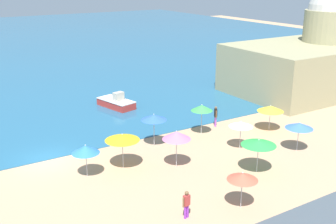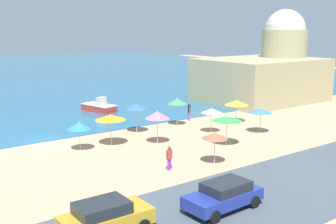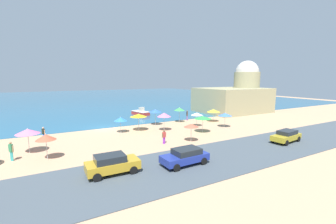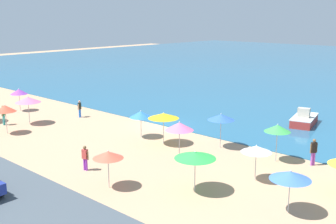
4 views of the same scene
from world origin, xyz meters
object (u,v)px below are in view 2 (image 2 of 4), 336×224
beach_umbrella_2 (157,115)px  parked_car_3 (224,195)px  beach_umbrella_5 (136,107)px  bather_3 (189,111)px  parked_car_2 (105,217)px  skiff_nearshore (99,107)px  beach_umbrella_9 (212,111)px  beach_umbrella_1 (227,119)px  beach_umbrella_11 (261,111)px  beach_umbrella_0 (111,117)px  beach_umbrella_10 (215,136)px  beach_umbrella_6 (79,126)px  beach_umbrella_7 (177,102)px  beach_umbrella_13 (236,103)px  harbor_fortress (268,71)px  bather_2 (169,157)px

beach_umbrella_2 → parked_car_3: size_ratio=0.64×
beach_umbrella_5 → bather_3: beach_umbrella_5 is taller
parked_car_2 → skiff_nearshore: 28.74m
beach_umbrella_9 → parked_car_2: beach_umbrella_9 is taller
beach_umbrella_1 → beach_umbrella_11: size_ratio=1.04×
beach_umbrella_0 → parked_car_3: (-1.25, -14.09, -1.43)m
beach_umbrella_5 → beach_umbrella_10: bearing=-91.9°
beach_umbrella_2 → parked_car_2: size_ratio=0.65×
beach_umbrella_6 → parked_car_3: beach_umbrella_6 is taller
beach_umbrella_2 → beach_umbrella_7: (5.15, 4.12, -0.03)m
beach_umbrella_1 → parked_car_3: beach_umbrella_1 is taller
beach_umbrella_2 → bather_3: beach_umbrella_2 is taller
beach_umbrella_1 → beach_umbrella_7: (0.93, 7.65, 0.19)m
beach_umbrella_0 → parked_car_2: size_ratio=0.61×
beach_umbrella_13 → bather_3: (-3.34, 3.18, -0.92)m
beach_umbrella_11 → bather_3: (-2.01, 7.47, -0.97)m
beach_umbrella_10 → harbor_fortress: 28.18m
bather_2 → beach_umbrella_10: bearing=-13.4°
skiff_nearshore → beach_umbrella_6: bearing=-122.5°
beach_umbrella_11 → bather_3: beach_umbrella_11 is taller
beach_umbrella_11 → bather_3: size_ratio=1.25×
bather_3 → beach_umbrella_7: bearing=-157.4°
beach_umbrella_1 → harbor_fortress: bearing=33.0°
parked_car_3 → beach_umbrella_11: bearing=35.5°
beach_umbrella_5 → beach_umbrella_10: beach_umbrella_5 is taller
beach_umbrella_5 → beach_umbrella_2: bearing=-98.0°
bather_3 → skiff_nearshore: (-5.06, 9.62, -0.52)m
bather_2 → parked_car_2: size_ratio=0.40×
beach_umbrella_5 → beach_umbrella_11: (8.80, -6.49, -0.36)m
beach_umbrella_10 → harbor_fortress: size_ratio=0.15×
beach_umbrella_1 → beach_umbrella_5: beach_umbrella_5 is taller
beach_umbrella_10 → parked_car_3: bearing=-128.8°
beach_umbrella_5 → beach_umbrella_7: size_ratio=1.00×
beach_umbrella_2 → skiff_nearshore: 14.96m
beach_umbrella_1 → beach_umbrella_9: (1.70, 3.69, -0.15)m
beach_umbrella_5 → beach_umbrella_0: bearing=-149.3°
beach_umbrella_0 → beach_umbrella_2: (3.19, -1.83, 0.10)m
beach_umbrella_0 → beach_umbrella_5: bearing=30.7°
parked_car_2 → beach_umbrella_0: bearing=60.3°
beach_umbrella_9 → parked_car_2: 19.93m
beach_umbrella_2 → harbor_fortress: size_ratio=0.18×
bather_2 → harbor_fortress: (26.70, 14.77, 2.80)m
beach_umbrella_9 → parked_car_3: 16.21m
skiff_nearshore → harbor_fortress: harbor_fortress is taller
beach_umbrella_1 → bather_2: beach_umbrella_1 is taller
beach_umbrella_13 → parked_car_3: size_ratio=0.53×
beach_umbrella_0 → beach_umbrella_13: (13.89, 0.03, -0.30)m
beach_umbrella_13 → skiff_nearshore: 15.38m
bather_2 → beach_umbrella_11: bearing=14.8°
bather_3 → parked_car_3: size_ratio=0.43×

